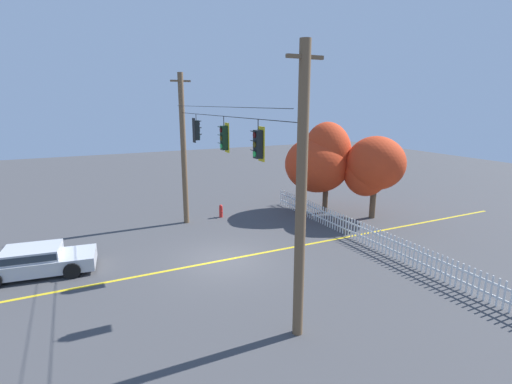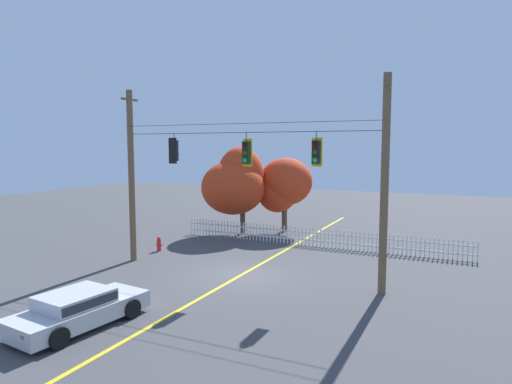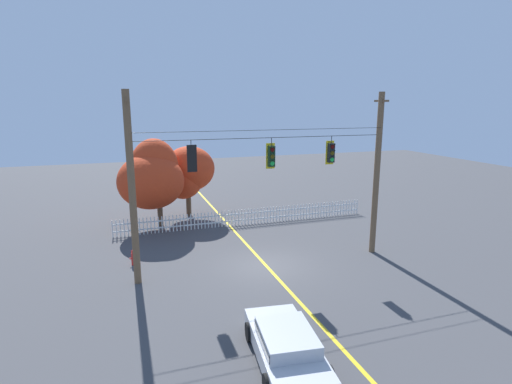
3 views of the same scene
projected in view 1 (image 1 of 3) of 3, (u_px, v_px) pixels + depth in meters
name	position (u px, v px, depth m)	size (l,w,h in m)	color
ground	(224.00, 260.00, 16.83)	(80.00, 80.00, 0.00)	#424244
lane_centerline_stripe	(224.00, 260.00, 16.82)	(0.16, 36.00, 0.01)	gold
signal_support_span	(223.00, 165.00, 15.85)	(12.46, 1.10, 8.40)	brown
traffic_signal_northbound_primary	(196.00, 130.00, 18.63)	(0.43, 0.38, 1.39)	black
traffic_signal_eastbound_side	(224.00, 138.00, 15.38)	(0.43, 0.38, 1.47)	black
traffic_signal_westbound_side	(258.00, 144.00, 12.63)	(0.43, 0.38, 1.41)	black
white_picket_fence	(365.00, 234.00, 18.64)	(16.79, 0.06, 1.05)	white
autumn_maple_near_fence	(321.00, 160.00, 23.66)	(4.13, 3.97, 5.68)	brown
autumn_maple_mid	(372.00, 166.00, 22.33)	(3.64, 3.23, 4.94)	brown
parked_car	(36.00, 260.00, 15.33)	(2.34, 4.54, 1.15)	#B7BABF
fire_hydrant	(221.00, 211.00, 23.07)	(0.38, 0.22, 0.79)	red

